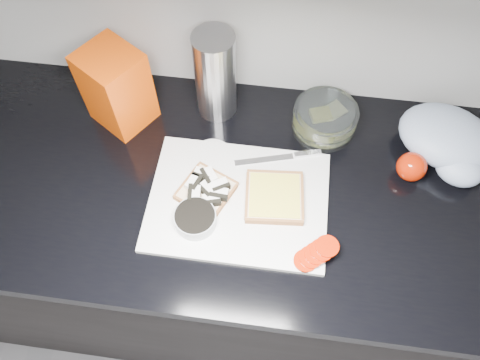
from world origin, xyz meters
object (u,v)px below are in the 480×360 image
at_px(cutting_board, 238,201).
at_px(bread_bag, 117,88).
at_px(steel_canister, 215,75).
at_px(glass_bowl, 324,119).

bearing_deg(cutting_board, bread_bag, 146.54).
bearing_deg(steel_canister, cutting_board, -71.27).
distance_m(glass_bowl, steel_canister, 0.28).
height_order(cutting_board, glass_bowl, glass_bowl).
bearing_deg(glass_bowl, steel_canister, 174.24).
relative_size(glass_bowl, bread_bag, 0.76).
height_order(bread_bag, steel_canister, steel_canister).
distance_m(cutting_board, steel_canister, 0.30).
distance_m(glass_bowl, bread_bag, 0.50).
distance_m(cutting_board, glass_bowl, 0.30).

